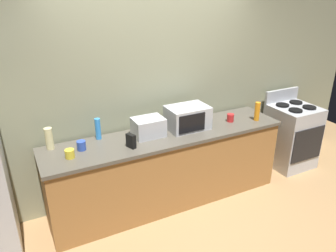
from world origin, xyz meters
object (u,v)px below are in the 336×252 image
(bottle_dish_soap, at_px, (257,111))
(mug_red, at_px, (230,118))
(toaster_oven, at_px, (148,127))
(cordless_phone, at_px, (131,141))
(bottle_hand_soap, at_px, (49,139))
(stove_range, at_px, (291,136))
(microwave, at_px, (188,118))
(bottle_spray_cleaner, at_px, (98,129))
(mug_blue, at_px, (81,145))
(mug_yellow, at_px, (70,154))

(bottle_dish_soap, height_order, mug_red, bottle_dish_soap)
(toaster_oven, xyz_separation_m, bottle_dish_soap, (1.40, -0.19, 0.01))
(mug_red, bearing_deg, toaster_oven, 176.11)
(cordless_phone, bearing_deg, bottle_hand_soap, 134.76)
(stove_range, bearing_deg, mug_red, -179.34)
(microwave, bearing_deg, bottle_hand_soap, 173.30)
(stove_range, relative_size, bottle_dish_soap, 4.58)
(microwave, bearing_deg, bottle_spray_cleaner, 169.53)
(stove_range, relative_size, mug_blue, 11.00)
(bottle_hand_soap, height_order, mug_blue, bottle_hand_soap)
(bottle_dish_soap, relative_size, bottle_spray_cleaner, 0.99)
(stove_range, bearing_deg, bottle_dish_soap, -171.10)
(toaster_oven, bearing_deg, microwave, -1.41)
(toaster_oven, distance_m, mug_yellow, 0.91)
(bottle_dish_soap, relative_size, mug_red, 2.43)
(cordless_phone, relative_size, mug_blue, 1.53)
(bottle_dish_soap, bearing_deg, bottle_hand_soap, 171.67)
(microwave, relative_size, mug_blue, 4.89)
(stove_range, relative_size, toaster_oven, 3.18)
(cordless_phone, height_order, bottle_hand_soap, bottle_hand_soap)
(mug_blue, bearing_deg, toaster_oven, 0.22)
(microwave, relative_size, bottle_spray_cleaner, 2.01)
(stove_range, xyz_separation_m, microwave, (-1.72, 0.05, 0.57))
(microwave, relative_size, bottle_hand_soap, 2.07)
(bottle_dish_soap, distance_m, bottle_hand_soap, 2.46)
(cordless_phone, height_order, mug_yellow, cordless_phone)
(cordless_phone, xyz_separation_m, mug_blue, (-0.47, 0.18, -0.03))
(stove_range, relative_size, mug_red, 11.14)
(bottle_hand_soap, bearing_deg, bottle_spray_cleaner, 0.94)
(microwave, distance_m, toaster_oven, 0.50)
(bottle_spray_cleaner, bearing_deg, mug_yellow, -141.43)
(cordless_phone, xyz_separation_m, mug_red, (1.36, 0.11, -0.03))
(mug_yellow, relative_size, mug_red, 0.97)
(bottle_spray_cleaner, bearing_deg, mug_blue, -142.20)
(bottle_spray_cleaner, relative_size, mug_blue, 2.43)
(bottle_hand_soap, relative_size, mug_yellow, 2.47)
(bottle_hand_soap, distance_m, mug_blue, 0.34)
(stove_range, height_order, mug_yellow, stove_range)
(cordless_phone, distance_m, bottle_dish_soap, 1.68)
(stove_range, distance_m, microwave, 1.81)
(mug_yellow, height_order, mug_blue, mug_blue)
(toaster_oven, height_order, mug_yellow, toaster_oven)
(stove_range, distance_m, bottle_hand_soap, 3.31)
(stove_range, distance_m, bottle_spray_cleaner, 2.81)
(mug_blue, bearing_deg, mug_red, -2.20)
(stove_range, xyz_separation_m, mug_blue, (-2.97, 0.06, 0.49))
(cordless_phone, distance_m, mug_yellow, 0.62)
(toaster_oven, distance_m, cordless_phone, 0.34)
(cordless_phone, height_order, bottle_spray_cleaner, bottle_spray_cleaner)
(bottle_dish_soap, height_order, mug_yellow, bottle_dish_soap)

